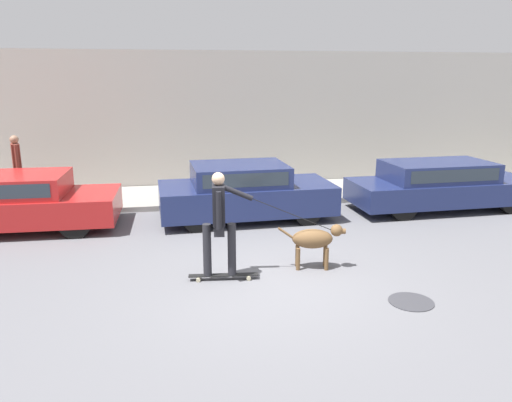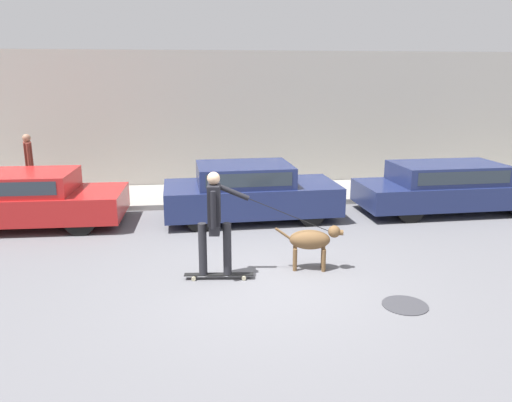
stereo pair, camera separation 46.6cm
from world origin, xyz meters
name	(u,v)px [view 1 (the left image)]	position (x,y,z in m)	size (l,w,h in m)	color
ground_plane	(267,283)	(0.00, 0.00, 0.00)	(36.00, 36.00, 0.00)	slate
back_wall	(218,121)	(0.00, 7.33, 1.96)	(32.00, 0.30, 3.92)	#ADA89E
sidewalk_curb	(224,195)	(0.00, 5.94, 0.07)	(30.00, 2.43, 0.13)	gray
parked_car_0	(15,202)	(-4.70, 3.73, 0.61)	(4.17, 1.85, 1.21)	black
parked_car_1	(245,192)	(0.23, 3.73, 0.63)	(3.99, 1.95, 1.28)	black
parked_car_2	(441,185)	(5.12, 3.73, 0.60)	(4.61, 1.79, 1.19)	black
dog	(315,239)	(0.93, 0.48, 0.52)	(1.14, 0.45, 0.78)	brown
skateboarder	(220,220)	(-0.70, 0.26, 1.01)	(2.52, 0.55, 1.77)	beige
pedestrian_with_bag	(17,166)	(-5.11, 5.60, 1.08)	(0.31, 0.62, 1.69)	#3D4760
manhole_cover	(411,302)	(1.94, -1.06, 0.01)	(0.65, 0.65, 0.01)	#38383D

